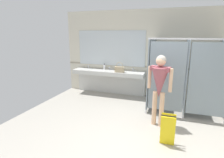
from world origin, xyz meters
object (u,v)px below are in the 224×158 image
person_standing (160,82)px  soap_dispenser (104,67)px  handbag (120,69)px  wet_floor_sign (168,130)px

person_standing → soap_dispenser: (-2.12, 1.94, -0.10)m
handbag → person_standing: bearing=-48.4°
person_standing → soap_dispenser: bearing=137.6°
person_standing → handbag: (-1.46, 1.64, -0.09)m
soap_dispenser → wet_floor_sign: 3.67m
soap_dispenser → wet_floor_sign: bearing=-48.5°
person_standing → soap_dispenser: size_ratio=7.99×
handbag → soap_dispenser: bearing=156.1°
person_standing → handbag: 2.20m
handbag → soap_dispenser: handbag is taller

